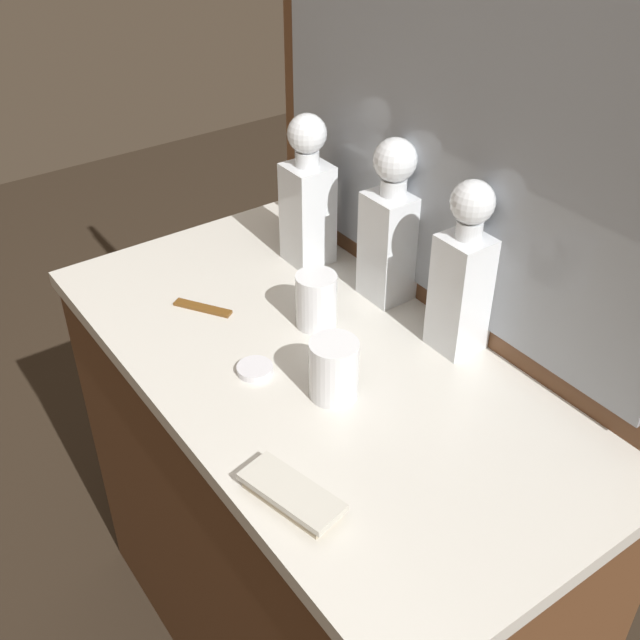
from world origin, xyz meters
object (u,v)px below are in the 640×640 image
crystal_decanter_rear (391,236)px  crystal_decanter_left (308,205)px  crystal_tumbler_right (316,302)px  silver_brush_rear (291,495)px  porcelain_dish (255,369)px  crystal_tumbler_center (334,371)px  tortoiseshell_comb (203,308)px  crystal_decanter_right (462,284)px

crystal_decanter_rear → crystal_decanter_left: 0.20m
crystal_tumbler_right → silver_brush_rear: size_ratio=0.63×
silver_brush_rear → porcelain_dish: size_ratio=2.67×
crystal_decanter_rear → crystal_tumbler_center: (0.18, -0.26, -0.08)m
silver_brush_rear → tortoiseshell_comb: (-0.49, 0.12, -0.01)m
tortoiseshell_comb → silver_brush_rear: bearing=-14.4°
crystal_decanter_left → porcelain_dish: (0.25, -0.28, -0.12)m
crystal_decanter_rear → tortoiseshell_comb: (-0.16, -0.32, -0.12)m
crystal_tumbler_center → silver_brush_rear: size_ratio=0.62×
crystal_tumbler_center → porcelain_dish: bearing=-148.6°
crystal_tumbler_right → silver_brush_rear: crystal_tumbler_right is taller
porcelain_dish → crystal_tumbler_right: bearing=108.1°
crystal_tumbler_center → tortoiseshell_comb: 0.35m
crystal_decanter_right → crystal_tumbler_right: crystal_decanter_right is taller
crystal_decanter_left → crystal_tumbler_center: crystal_decanter_left is taller
porcelain_dish → tortoiseshell_comb: porcelain_dish is taller
crystal_decanter_right → crystal_decanter_left: crystal_decanter_right is taller
crystal_tumbler_right → silver_brush_rear: (0.32, -0.27, -0.03)m
porcelain_dish → tortoiseshell_comb: (-0.22, 0.02, -0.00)m
crystal_decanter_left → crystal_tumbler_center: size_ratio=3.04×
crystal_tumbler_right → crystal_tumbler_center: bearing=-27.2°
crystal_decanter_left → crystal_tumbler_center: (0.37, -0.21, -0.08)m
crystal_decanter_rear → crystal_tumbler_right: crystal_decanter_rear is taller
crystal_tumbler_right → porcelain_dish: size_ratio=1.67×
crystal_decanter_right → crystal_tumbler_center: 0.27m
crystal_tumbler_right → tortoiseshell_comb: (-0.16, -0.15, -0.04)m
crystal_decanter_right → crystal_tumbler_center: bearing=-93.8°
crystal_decanter_right → crystal_tumbler_right: (-0.19, -0.16, -0.08)m
crystal_decanter_rear → crystal_tumbler_center: size_ratio=3.09×
crystal_decanter_rear → porcelain_dish: (0.06, -0.33, -0.12)m
crystal_decanter_left → silver_brush_rear: (0.52, -0.39, -0.11)m
crystal_decanter_right → tortoiseshell_comb: bearing=-138.9°
crystal_decanter_right → crystal_decanter_rear: size_ratio=0.99×
crystal_decanter_left → porcelain_dish: 0.40m
crystal_tumbler_center → tortoiseshell_comb: size_ratio=0.95×
crystal_tumbler_right → tortoiseshell_comb: size_ratio=0.96×
crystal_tumbler_right → crystal_tumbler_center: same height
crystal_decanter_left → tortoiseshell_comb: size_ratio=2.88×
crystal_decanter_right → tortoiseshell_comb: 0.49m
crystal_decanter_right → porcelain_dish: size_ratio=5.09×
crystal_decanter_right → crystal_decanter_rear: bearing=178.2°
crystal_decanter_right → crystal_decanter_rear: (-0.19, 0.01, 0.00)m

